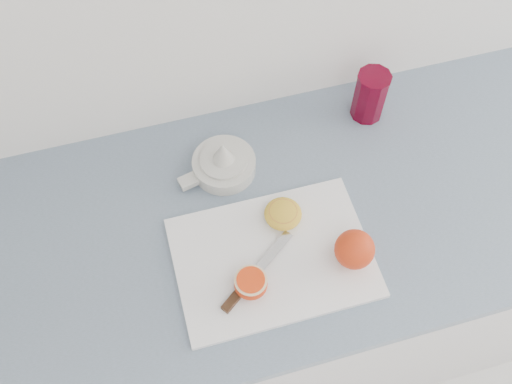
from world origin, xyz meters
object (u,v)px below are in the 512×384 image
(counter, at_px, (315,278))
(cutting_board, at_px, (273,257))
(half_orange, at_px, (251,284))
(citrus_juicer, at_px, (223,163))
(red_tumbler, at_px, (370,97))

(counter, xyz_separation_m, cutting_board, (-0.17, -0.10, 0.45))
(half_orange, xyz_separation_m, citrus_juicer, (0.02, 0.29, -0.01))
(citrus_juicer, relative_size, red_tumbler, 1.40)
(half_orange, distance_m, red_tumbler, 0.52)
(red_tumbler, bearing_deg, citrus_juicer, -169.82)
(counter, xyz_separation_m, half_orange, (-0.23, -0.15, 0.48))
(counter, height_order, cutting_board, cutting_board)
(cutting_board, distance_m, red_tumbler, 0.44)
(red_tumbler, bearing_deg, counter, -127.35)
(counter, distance_m, red_tumbler, 0.56)
(counter, height_order, red_tumbler, red_tumbler)
(citrus_juicer, bearing_deg, red_tumbler, 10.18)
(counter, relative_size, half_orange, 38.84)
(half_orange, height_order, red_tumbler, red_tumbler)
(citrus_juicer, bearing_deg, cutting_board, -79.65)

